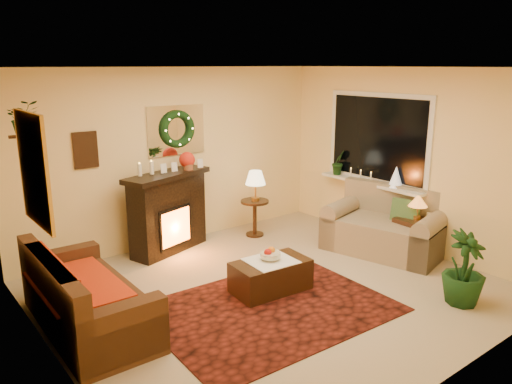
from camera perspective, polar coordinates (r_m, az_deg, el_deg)
floor at (r=6.10m, az=2.07°, el=-11.17°), size 5.00×5.00×0.00m
ceiling at (r=5.51m, az=2.32°, el=14.04°), size 5.00×5.00×0.00m
wall_back at (r=7.49m, az=-9.04°, el=3.96°), size 5.00×5.00×0.00m
wall_front at (r=4.28m, az=22.13°, el=-4.88°), size 5.00×5.00×0.00m
wall_left at (r=4.53m, az=-22.79°, el=-3.89°), size 4.50×4.50×0.00m
wall_right at (r=7.50m, az=16.96°, el=3.52°), size 4.50×4.50×0.00m
area_rug at (r=5.68m, az=1.62°, el=-13.14°), size 2.64×2.02×0.01m
sofa at (r=5.42m, az=-18.69°, el=-10.38°), size 0.86×1.91×0.82m
red_throw at (r=5.50m, az=-19.78°, el=-9.84°), size 0.77×1.25×0.02m
fireplace at (r=7.26m, az=-10.01°, el=-2.51°), size 1.25×0.71×1.09m
poinsettia at (r=7.25m, az=-7.89°, el=3.67°), size 0.23×0.23×0.23m
mantel_candle_a at (r=6.87m, az=-13.15°, el=2.48°), size 0.06×0.06×0.17m
mantel_candle_b at (r=6.96m, az=-11.84°, el=2.72°), size 0.06×0.06×0.18m
mantel_mirror at (r=7.41m, az=-9.08°, el=6.98°), size 0.92×0.02×0.72m
wreath at (r=7.37m, az=-8.93°, el=7.11°), size 0.55×0.11×0.55m
wall_art at (r=6.88m, az=-18.90°, el=4.57°), size 0.32×0.03×0.48m
gold_mirror at (r=4.71m, az=-24.09°, el=2.32°), size 0.03×0.84×1.00m
hanging_plant at (r=5.43m, az=-24.90°, el=6.05°), size 0.33×0.28×0.36m
loveseat at (r=7.36m, az=14.46°, el=-3.57°), size 1.29×1.78×0.93m
window_frame at (r=7.77m, az=13.71°, el=5.97°), size 0.03×1.86×1.36m
window_glass at (r=7.76m, az=13.65°, el=5.97°), size 0.02×1.70×1.22m
window_sill at (r=7.81m, az=12.94°, el=0.98°), size 0.22×1.86×0.04m
mini_tree at (r=7.55m, az=15.71°, el=1.67°), size 0.22×0.22×0.32m
sill_plant at (r=8.21m, az=9.39°, el=3.33°), size 0.29×0.23×0.52m
side_table_round at (r=7.84m, az=-0.15°, el=-2.72°), size 0.50×0.50×0.57m
lamp_cream at (r=7.69m, az=-0.06°, el=1.22°), size 0.32×0.32×0.49m
end_table_square at (r=7.37m, az=17.59°, el=-5.02°), size 0.48×0.48×0.55m
lamp_tiffany at (r=7.21m, az=18.00°, el=-1.52°), size 0.26×0.26×0.38m
coffee_table at (r=6.00m, az=1.69°, el=-9.43°), size 0.94×0.57×0.38m
fruit_bowl at (r=5.93m, az=1.65°, el=-7.20°), size 0.24×0.24×0.06m
floor_palm at (r=6.08m, az=22.74°, el=-7.83°), size 1.44×1.44×2.52m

